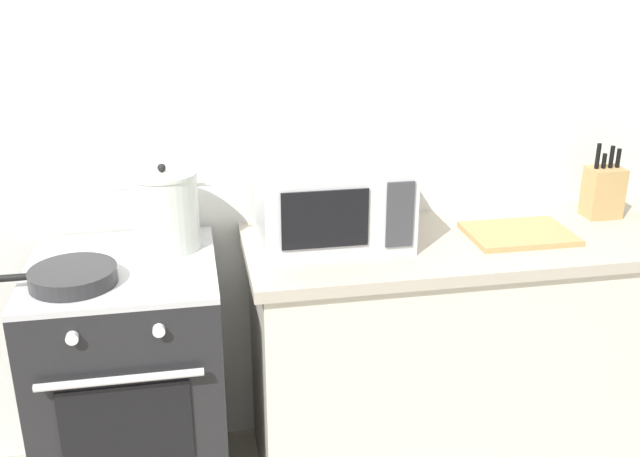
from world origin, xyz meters
The scene contains 9 objects.
back_wall centered at (0.30, 0.97, 1.25)m, with size 4.40×0.10×2.50m, color silver.
lower_cabinet_right centered at (0.90, 0.62, 0.44)m, with size 1.64×0.56×0.88m, color beige.
countertop_right centered at (0.90, 0.62, 0.90)m, with size 1.70×0.60×0.04m, color #ADA393.
stove centered at (-0.35, 0.60, 0.46)m, with size 0.60×0.64×0.92m.
stock_pot centered at (-0.20, 0.73, 1.05)m, with size 0.31×0.23×0.29m.
frying_pan centered at (-0.49, 0.48, 0.95)m, with size 0.46×0.26×0.05m.
microwave centered at (0.36, 0.68, 1.07)m, with size 0.50×0.37×0.30m.
cutting_board centered at (1.01, 0.60, 0.93)m, with size 0.36×0.26×0.02m, color tan.
knife_block centered at (1.41, 0.74, 1.02)m, with size 0.13×0.10×0.28m.
Camera 1 is at (-0.11, -1.61, 1.86)m, focal length 40.72 mm.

